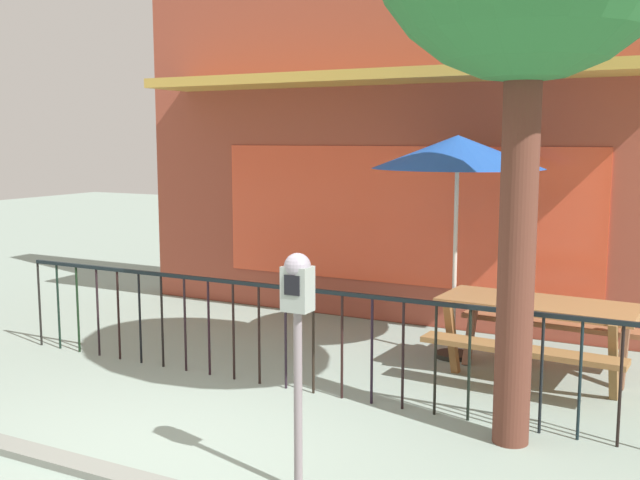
# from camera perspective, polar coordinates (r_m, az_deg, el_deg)

# --- Properties ---
(ground) EXTENTS (40.00, 40.00, 0.00)m
(ground) POSITION_cam_1_polar(r_m,az_deg,el_deg) (5.67, -11.97, -16.26)
(ground) COLOR gray
(pub_storefront) EXTENTS (7.51, 1.41, 5.13)m
(pub_storefront) POSITION_cam_1_polar(r_m,az_deg,el_deg) (9.38, 6.65, 9.37)
(pub_storefront) COLOR #542E1F
(pub_storefront) RESTS_ON ground
(patio_fence_front) EXTENTS (6.33, 0.04, 0.97)m
(patio_fence_front) POSITION_cam_1_polar(r_m,az_deg,el_deg) (6.84, -2.65, -6.02)
(patio_fence_front) COLOR black
(patio_fence_front) RESTS_ON ground
(picnic_table_left) EXTENTS (1.88, 1.47, 0.79)m
(picnic_table_left) POSITION_cam_1_polar(r_m,az_deg,el_deg) (7.35, 16.29, -5.76)
(picnic_table_left) COLOR #956439
(picnic_table_left) RESTS_ON ground
(patio_umbrella) EXTENTS (1.75, 1.75, 2.33)m
(patio_umbrella) POSITION_cam_1_polar(r_m,az_deg,el_deg) (7.75, 10.49, 6.53)
(patio_umbrella) COLOR black
(patio_umbrella) RESTS_ON ground
(parking_meter_far) EXTENTS (0.18, 0.17, 1.58)m
(parking_meter_far) POSITION_cam_1_polar(r_m,az_deg,el_deg) (4.75, -1.73, -5.29)
(parking_meter_far) COLOR slate
(parking_meter_far) RESTS_ON ground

